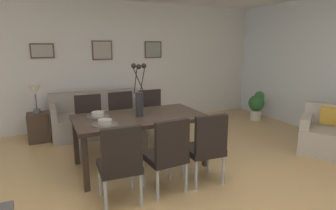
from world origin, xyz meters
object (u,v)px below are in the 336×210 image
object	(u,v)px
dining_table	(140,121)
table_lamp	(35,93)
potted_plant	(257,104)
dining_chair_mid_left	(206,145)
framed_picture_right	(153,50)
dining_chair_far_left	(168,152)
dining_chair_far_right	(123,116)
centerpiece_vase	(139,96)
framed_picture_center	(102,50)
dining_chair_mid_right	(152,113)
dining_chair_near_right	(90,121)
armchair	(328,135)
dining_chair_near_left	(120,161)
framed_picture_left	(42,51)
bowl_near_left	(105,121)
side_table	(39,127)
bowl_near_right	(98,114)
sofa	(99,119)

from	to	relation	value
dining_table	table_lamp	xyz separation A→B (m)	(-1.33, 1.74, 0.23)
dining_table	potted_plant	xyz separation A→B (m)	(3.26, 1.19, -0.29)
dining_chair_mid_left	framed_picture_right	xyz separation A→B (m)	(0.58, 3.13, 1.09)
dining_chair_far_left	dining_chair_far_right	size ratio (longest dim) A/B	1.00
centerpiece_vase	framed_picture_center	xyz separation A→B (m)	(-0.00, 2.26, 0.58)
dining_chair_mid_right	framed_picture_center	xyz separation A→B (m)	(-0.55, 1.35, 1.09)
dining_chair_near_right	armchair	bearing A→B (deg)	-25.57
dining_chair_near_left	framed_picture_left	distance (m)	3.38
framed_picture_center	bowl_near_left	bearing A→B (deg)	-102.30
table_lamp	dining_chair_far_right	bearing A→B (deg)	-31.42
dining_table	side_table	world-z (taller)	dining_table
dining_chair_near_right	dining_chair_mid_left	size ratio (longest dim) A/B	1.00
dining_chair_far_left	centerpiece_vase	world-z (taller)	centerpiece_vase
dining_chair_mid_left	framed_picture_left	bearing A→B (deg)	118.40
framed_picture_left	potted_plant	xyz separation A→B (m)	(4.39, -1.07, -1.23)
dining_chair_far_right	framed_picture_left	xyz separation A→B (m)	(-1.15, 1.34, 1.09)
centerpiece_vase	dining_chair_far_right	bearing A→B (deg)	88.87
table_lamp	centerpiece_vase	bearing A→B (deg)	-52.66
dining_chair_far_right	bowl_near_right	bearing A→B (deg)	-128.63
dining_chair_near_right	dining_chair_mid_left	bearing A→B (deg)	-57.41
dining_table	dining_chair_mid_left	size ratio (longest dim) A/B	1.96
bowl_near_right	framed_picture_left	bearing A→B (deg)	106.26
armchair	sofa	bearing A→B (deg)	140.97
bowl_near_left	potted_plant	distance (m)	4.07
side_table	framed_picture_right	distance (m)	2.85
dining_chair_near_right	framed_picture_center	world-z (taller)	framed_picture_center
dining_chair_mid_right	dining_chair_mid_left	bearing A→B (deg)	-89.80
dining_chair_mid_right	dining_chair_near_right	bearing A→B (deg)	-178.18
dining_chair_near_right	centerpiece_vase	world-z (taller)	centerpiece_vase
armchair	centerpiece_vase	bearing A→B (deg)	164.71
dining_chair_near_left	dining_chair_near_right	bearing A→B (deg)	90.62
sofa	armchair	world-z (taller)	sofa
dining_table	armchair	world-z (taller)	armchair
dining_chair_mid_right	bowl_near_left	xyz separation A→B (m)	(-1.09, -1.13, 0.27)
sofa	framed_picture_left	world-z (taller)	framed_picture_left
bowl_near_left	sofa	bearing A→B (deg)	81.22
dining_chair_near_left	dining_chair_far_right	bearing A→B (deg)	72.87
centerpiece_vase	armchair	distance (m)	3.15
framed_picture_left	potted_plant	size ratio (longest dim) A/B	0.63
dining_chair_mid_left	dining_chair_mid_right	distance (m)	1.78
dining_chair_near_right	framed_picture_left	bearing A→B (deg)	112.60
dining_chair_far_left	dining_chair_mid_right	distance (m)	1.86
dining_chair_far_right	framed_picture_center	bearing A→B (deg)	90.81
dining_chair_near_right	dining_chair_far_right	world-z (taller)	same
dining_chair_mid_right	sofa	xyz separation A→B (m)	(-0.78, 0.87, -0.23)
framed_picture_right	dining_chair_near_left	bearing A→B (deg)	-117.99
dining_chair_mid_right	dining_chair_far_left	bearing A→B (deg)	-106.40
dining_table	table_lamp	world-z (taller)	table_lamp
bowl_near_right	dining_chair_far_left	bearing A→B (deg)	-62.61
dining_table	dining_chair_far_left	distance (m)	0.89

